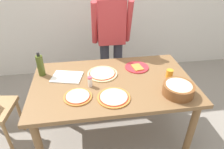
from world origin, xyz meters
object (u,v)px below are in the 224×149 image
object	(u,v)px
dining_table	(113,89)
plate_with_slice	(137,67)
olive_oil_bottle	(40,65)
cutting_board_white	(67,77)
salt_shaker	(90,82)
popcorn_bowl	(178,88)
pizza_raw_on_board	(102,74)
pizza_cooked_on_tray	(78,96)
pizza_second_cooked	(114,97)
cup_orange	(170,74)
person_cook	(111,36)

from	to	relation	value
dining_table	plate_with_slice	size ratio (longest dim) A/B	6.15
olive_oil_bottle	cutting_board_white	world-z (taller)	olive_oil_bottle
salt_shaker	popcorn_bowl	bearing A→B (deg)	-16.81
pizza_raw_on_board	dining_table	bearing A→B (deg)	-59.05
popcorn_bowl	olive_oil_bottle	distance (m)	1.37
pizza_cooked_on_tray	pizza_second_cooked	distance (m)	0.32
pizza_raw_on_board	cup_orange	distance (m)	0.69
pizza_raw_on_board	plate_with_slice	bearing A→B (deg)	10.99
plate_with_slice	cutting_board_white	distance (m)	0.77
plate_with_slice	pizza_cooked_on_tray	bearing A→B (deg)	-146.77
plate_with_slice	salt_shaker	size ratio (longest dim) A/B	2.45
pizza_cooked_on_tray	olive_oil_bottle	distance (m)	0.58
popcorn_bowl	cutting_board_white	size ratio (longest dim) A/B	0.93
pizza_cooked_on_tray	cutting_board_white	size ratio (longest dim) A/B	0.85
olive_oil_bottle	cup_orange	distance (m)	1.32
salt_shaker	cutting_board_white	world-z (taller)	salt_shaker
popcorn_bowl	salt_shaker	bearing A→B (deg)	163.19
olive_oil_bottle	cup_orange	xyz separation A→B (m)	(1.30, -0.24, -0.07)
person_cook	olive_oil_bottle	xyz separation A→B (m)	(-0.81, -0.52, -0.07)
dining_table	cutting_board_white	xyz separation A→B (m)	(-0.46, 0.14, 0.10)
olive_oil_bottle	plate_with_slice	bearing A→B (deg)	-0.44
olive_oil_bottle	pizza_raw_on_board	bearing A→B (deg)	-7.68
cutting_board_white	person_cook	bearing A→B (deg)	48.21
pizza_raw_on_board	pizza_second_cooked	xyz separation A→B (m)	(0.06, -0.41, 0.00)
pizza_second_cooked	olive_oil_bottle	world-z (taller)	olive_oil_bottle
dining_table	pizza_raw_on_board	bearing A→B (deg)	120.95
pizza_raw_on_board	popcorn_bowl	xyz separation A→B (m)	(0.64, -0.43, 0.05)
pizza_second_cooked	popcorn_bowl	size ratio (longest dim) A/B	1.06
salt_shaker	pizza_second_cooked	bearing A→B (deg)	-47.34
pizza_raw_on_board	olive_oil_bottle	size ratio (longest dim) A/B	1.23
pizza_second_cooked	pizza_raw_on_board	bearing A→B (deg)	98.12
plate_with_slice	salt_shaker	world-z (taller)	salt_shaker
pizza_cooked_on_tray	salt_shaker	size ratio (longest dim) A/B	2.40
dining_table	pizza_second_cooked	bearing A→B (deg)	-96.55
pizza_cooked_on_tray	popcorn_bowl	world-z (taller)	popcorn_bowl
person_cook	pizza_second_cooked	distance (m)	1.04
cup_orange	popcorn_bowl	bearing A→B (deg)	-96.43
person_cook	plate_with_slice	xyz separation A→B (m)	(0.21, -0.53, -0.17)
pizza_cooked_on_tray	person_cook	bearing A→B (deg)	65.28
pizza_raw_on_board	popcorn_bowl	world-z (taller)	popcorn_bowl
pizza_cooked_on_tray	plate_with_slice	xyz separation A→B (m)	(0.65, 0.43, -0.00)
olive_oil_bottle	salt_shaker	size ratio (longest dim) A/B	2.42
plate_with_slice	cup_orange	xyz separation A→B (m)	(0.28, -0.23, 0.03)
popcorn_bowl	dining_table	bearing A→B (deg)	152.88
popcorn_bowl	olive_oil_bottle	bearing A→B (deg)	157.87
salt_shaker	olive_oil_bottle	bearing A→B (deg)	150.13
dining_table	pizza_cooked_on_tray	size ratio (longest dim) A/B	6.29
salt_shaker	cutting_board_white	bearing A→B (deg)	140.47
pizza_raw_on_board	olive_oil_bottle	xyz separation A→B (m)	(-0.63, 0.08, 0.10)
person_cook	dining_table	bearing A→B (deg)	-97.17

